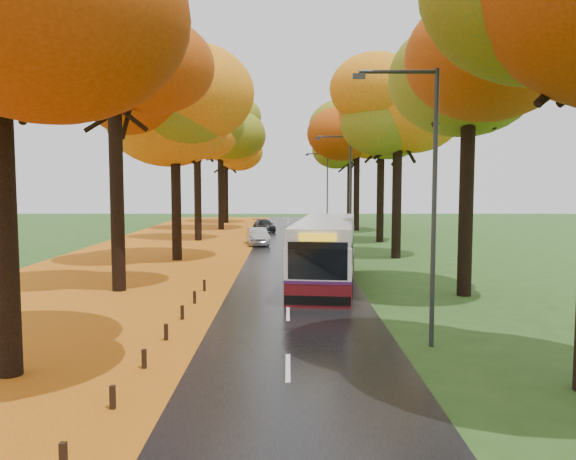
{
  "coord_description": "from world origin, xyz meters",
  "views": [
    {
      "loc": [
        0.01,
        -8.09,
        4.77
      ],
      "look_at": [
        0.0,
        17.93,
        2.6
      ],
      "focal_mm": 35.0,
      "sensor_mm": 36.0,
      "label": 1
    }
  ],
  "objects_px": {
    "bus": "(326,250)",
    "car_white": "(258,237)",
    "streetlamp_mid": "(346,184)",
    "streetlamp_near": "(426,185)",
    "car_silver": "(258,236)",
    "car_dark": "(264,226)",
    "streetlamp_far": "(325,184)"
  },
  "relations": [
    {
      "from": "bus",
      "to": "car_silver",
      "type": "bearing_deg",
      "value": 111.02
    },
    {
      "from": "streetlamp_near",
      "to": "car_white",
      "type": "distance_m",
      "value": 27.83
    },
    {
      "from": "streetlamp_far",
      "to": "car_silver",
      "type": "xyz_separation_m",
      "value": [
        -6.3,
        -16.72,
        -4.03
      ]
    },
    {
      "from": "streetlamp_near",
      "to": "car_silver",
      "type": "relative_size",
      "value": 2.06
    },
    {
      "from": "bus",
      "to": "car_white",
      "type": "xyz_separation_m",
      "value": [
        -4.14,
        16.34,
        -0.96
      ]
    },
    {
      "from": "streetlamp_near",
      "to": "car_dark",
      "type": "bearing_deg",
      "value": 99.24
    },
    {
      "from": "car_dark",
      "to": "car_white",
      "type": "bearing_deg",
      "value": -104.61
    },
    {
      "from": "car_white",
      "to": "car_dark",
      "type": "xyz_separation_m",
      "value": [
        -0.02,
        11.91,
        -0.02
      ]
    },
    {
      "from": "bus",
      "to": "streetlamp_near",
      "type": "bearing_deg",
      "value": -71.37
    },
    {
      "from": "streetlamp_far",
      "to": "car_dark",
      "type": "height_order",
      "value": "streetlamp_far"
    },
    {
      "from": "streetlamp_mid",
      "to": "car_silver",
      "type": "relative_size",
      "value": 2.06
    },
    {
      "from": "streetlamp_mid",
      "to": "car_silver",
      "type": "height_order",
      "value": "streetlamp_mid"
    },
    {
      "from": "streetlamp_mid",
      "to": "streetlamp_far",
      "type": "distance_m",
      "value": 22.0
    },
    {
      "from": "car_white",
      "to": "car_silver",
      "type": "bearing_deg",
      "value": 88.68
    },
    {
      "from": "streetlamp_mid",
      "to": "streetlamp_far",
      "type": "xyz_separation_m",
      "value": [
        0.0,
        22.0,
        0.0
      ]
    },
    {
      "from": "car_white",
      "to": "streetlamp_mid",
      "type": "bearing_deg",
      "value": -40.95
    },
    {
      "from": "streetlamp_near",
      "to": "streetlamp_mid",
      "type": "bearing_deg",
      "value": 90.0
    },
    {
      "from": "streetlamp_mid",
      "to": "bus",
      "type": "height_order",
      "value": "streetlamp_mid"
    },
    {
      "from": "streetlamp_far",
      "to": "car_white",
      "type": "bearing_deg",
      "value": -110.06
    },
    {
      "from": "car_white",
      "to": "car_silver",
      "type": "distance_m",
      "value": 0.47
    },
    {
      "from": "streetlamp_near",
      "to": "streetlamp_far",
      "type": "xyz_separation_m",
      "value": [
        0.0,
        44.0,
        0.0
      ]
    },
    {
      "from": "bus",
      "to": "car_dark",
      "type": "distance_m",
      "value": 28.57
    },
    {
      "from": "car_silver",
      "to": "bus",
      "type": "bearing_deg",
      "value": -87.85
    },
    {
      "from": "streetlamp_mid",
      "to": "car_silver",
      "type": "xyz_separation_m",
      "value": [
        -6.3,
        5.28,
        -4.03
      ]
    },
    {
      "from": "car_silver",
      "to": "streetlamp_near",
      "type": "bearing_deg",
      "value": -88.76
    },
    {
      "from": "streetlamp_near",
      "to": "bus",
      "type": "xyz_separation_m",
      "value": [
        -2.13,
        10.47,
        -3.11
      ]
    },
    {
      "from": "streetlamp_near",
      "to": "streetlamp_mid",
      "type": "xyz_separation_m",
      "value": [
        0.0,
        22.0,
        0.0
      ]
    },
    {
      "from": "streetlamp_near",
      "to": "bus",
      "type": "bearing_deg",
      "value": 101.52
    },
    {
      "from": "streetlamp_mid",
      "to": "streetlamp_far",
      "type": "relative_size",
      "value": 1.0
    },
    {
      "from": "streetlamp_far",
      "to": "car_silver",
      "type": "bearing_deg",
      "value": -110.63
    },
    {
      "from": "streetlamp_near",
      "to": "car_dark",
      "type": "xyz_separation_m",
      "value": [
        -6.3,
        38.72,
        -4.08
      ]
    },
    {
      "from": "bus",
      "to": "car_silver",
      "type": "distance_m",
      "value": 17.34
    }
  ]
}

